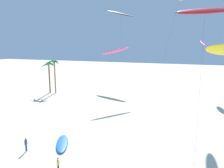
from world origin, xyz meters
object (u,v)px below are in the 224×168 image
Objects in this scene: person_near_right at (58,164)px; person_near_left at (26,144)px; palm_tree_0 at (54,65)px; flying_kite_2 at (205,11)px; flying_kite_0 at (121,14)px; flying_kite_3 at (115,51)px; grounded_kite_2 at (62,143)px; flying_kite_5 at (204,43)px; palm_tree_1 at (49,67)px.

person_near_left is at bearing 160.03° from person_near_right.
palm_tree_0 is at bearing 125.90° from person_near_right.
flying_kite_2 is 10.58× the size of person_near_right.
flying_kite_3 is (-2.23, 1.36, -10.11)m from flying_kite_0.
flying_kite_3 reaches higher than palm_tree_0.
person_near_left is (2.99, -39.46, -10.12)m from flying_kite_3.
flying_kite_3 is at bearing 99.50° from grounded_kite_2.
flying_kite_3 is 40.85m from person_near_left.
flying_kite_0 is 13.01× the size of person_near_left.
palm_tree_0 is 5.29× the size of person_near_left.
flying_kite_2 reaches higher than person_near_right.
person_near_left is at bearing -88.85° from flying_kite_0.
flying_kite_2 is 1.21× the size of flying_kite_5.
flying_kite_5 reaches higher than person_near_left.
flying_kite_2 is 23.65m from grounded_kite_2.
person_near_left is at bearing -135.09° from grounded_kite_2.
flying_kite_3 is (14.54, 11.46, 4.14)m from palm_tree_1.
flying_kite_5 is 43.76m from grounded_kite_2.
person_near_right is at bearing -141.53° from flying_kite_2.
flying_kite_3 is at bearing 39.57° from palm_tree_0.
flying_kite_5 reaches higher than palm_tree_1.
flying_kite_5 is 8.42× the size of person_near_left.
flying_kite_2 is (20.09, -29.96, -4.55)m from flying_kite_0.
person_near_left is (16.12, -28.61, -6.51)m from palm_tree_0.
flying_kite_3 is 2.39× the size of grounded_kite_2.
palm_tree_1 is at bearing -148.95° from flying_kite_0.
palm_tree_1 is 42.97m from flying_kite_2.
person_near_left is (0.76, -38.10, -20.23)m from flying_kite_0.
flying_kite_0 is 1.28× the size of flying_kite_2.
palm_tree_0 is 17.40m from flying_kite_3.
flying_kite_5 reaches higher than person_near_right.
flying_kite_5 reaches higher than palm_tree_0.
flying_kite_3 is at bearing 94.34° from person_near_left.
person_near_left is 1.04× the size of person_near_right.
grounded_kite_2 is at bearing 120.44° from person_near_right.
flying_kite_3 is 7.38× the size of person_near_left.
palm_tree_1 reaches higher than grounded_kite_2.
flying_kite_2 is 26.18m from person_near_left.
palm_tree_1 is 0.38× the size of flying_kite_0.
grounded_kite_2 is (-17.51, -37.92, -13.06)m from flying_kite_5.
palm_tree_1 is 5.17× the size of person_near_right.
flying_kite_2 is 38.86m from flying_kite_3.
flying_kite_5 is (38.13, 13.00, 6.32)m from palm_tree_1.
flying_kite_0 is (15.35, 9.48, 13.72)m from palm_tree_0.
palm_tree_1 reaches higher than person_near_left.
flying_kite_2 reaches higher than flying_kite_3.
grounded_kite_2 is at bearing -162.69° from flying_kite_2.
flying_kite_0 is 13.55× the size of person_near_right.
flying_kite_3 is at bearing 102.47° from person_near_right.
palm_tree_0 is 0.72× the size of flying_kite_3.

